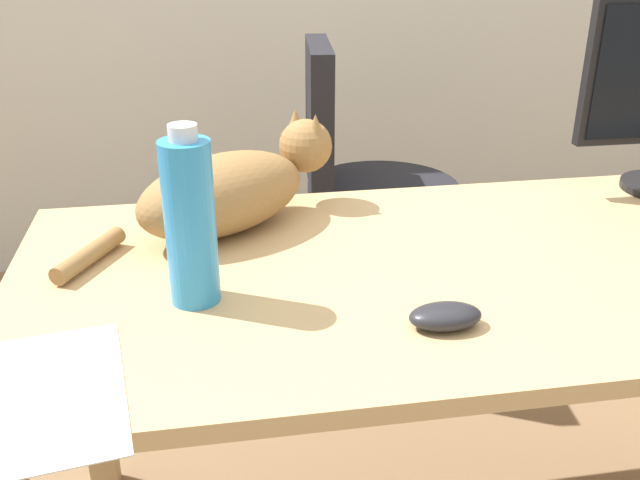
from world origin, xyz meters
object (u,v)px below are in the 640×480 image
Objects in this scene: cat at (232,188)px; office_chair at (365,227)px; water_bottle at (190,222)px; computer_mouse at (445,316)px.

office_chair is at bearing 55.64° from cat.
office_chair is at bearing 61.18° from water_bottle.
water_bottle is at bearing 158.23° from computer_mouse.
computer_mouse is at bearing -56.02° from cat.
computer_mouse is (-0.12, -1.02, 0.30)m from office_chair.
cat is at bearing 123.98° from computer_mouse.
cat is 0.29m from water_bottle.
water_bottle is at bearing -118.82° from office_chair.
cat reaches higher than computer_mouse.
water_bottle is (-0.08, -0.28, 0.05)m from cat.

